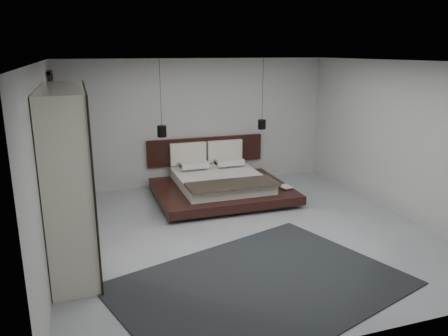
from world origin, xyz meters
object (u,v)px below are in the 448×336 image
object	(u,v)px
bed	(220,183)
wardrobe	(70,176)
pendant_right	(262,124)
rug	(260,285)
lattice_screen	(57,140)
pendant_left	(162,131)

from	to	relation	value
bed	wardrobe	xyz separation A→B (m)	(-2.87, -1.96, 0.96)
bed	wardrobe	distance (m)	3.61
pendant_right	wardrobe	size ratio (longest dim) A/B	0.59
bed	rug	xyz separation A→B (m)	(-0.61, -3.61, -0.27)
rug	lattice_screen	bearing A→B (deg)	121.23
pendant_left	rug	distance (m)	4.28
pendant_right	rug	world-z (taller)	pendant_right
bed	rug	world-z (taller)	bed
pendant_right	wardrobe	world-z (taller)	pendant_right
bed	rug	size ratio (longest dim) A/B	0.75
lattice_screen	wardrobe	size ratio (longest dim) A/B	1.03
bed	pendant_right	xyz separation A→B (m)	(1.10, 0.41, 1.12)
bed	pendant_right	distance (m)	1.63
pendant_right	pendant_left	bearing A→B (deg)	-180.00
lattice_screen	bed	xyz separation A→B (m)	(3.12, -0.54, -1.02)
lattice_screen	wardrobe	xyz separation A→B (m)	(0.25, -2.50, -0.06)
bed	pendant_left	world-z (taller)	pendant_left
wardrobe	pendant_right	bearing A→B (deg)	30.86
wardrobe	rug	xyz separation A→B (m)	(2.26, -1.65, -1.24)
pendant_left	rug	xyz separation A→B (m)	(0.50, -4.03, -1.37)
lattice_screen	pendant_right	world-z (taller)	pendant_right
lattice_screen	pendant_left	world-z (taller)	pendant_left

